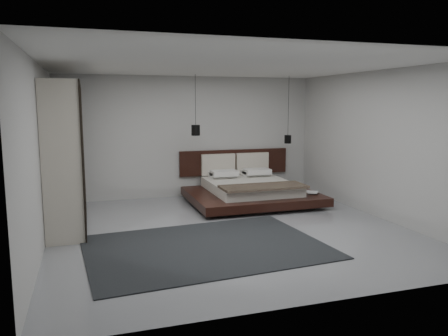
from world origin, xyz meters
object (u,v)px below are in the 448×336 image
object	(u,v)px
wardrobe	(65,155)
rug	(206,247)
bed	(250,189)
pendant_left	(196,130)
lattice_screen	(54,147)
pendant_right	(288,139)

from	to	relation	value
wardrobe	rug	world-z (taller)	wardrobe
bed	pendant_left	size ratio (longest dim) A/B	2.05
bed	pendant_left	distance (m)	1.77
bed	wardrobe	distance (m)	3.98
lattice_screen	rug	size ratio (longest dim) A/B	0.73
pendant_right	rug	distance (m)	4.45
pendant_left	lattice_screen	bearing A→B (deg)	177.69
bed	pendant_right	size ratio (longest dim) A/B	1.74
pendant_left	pendant_right	xyz separation A→B (m)	(2.23, -0.00, -0.24)
bed	wardrobe	bearing A→B (deg)	-169.56
lattice_screen	pendant_left	bearing A→B (deg)	-2.31
pendant_right	rug	world-z (taller)	pendant_right
lattice_screen	rug	xyz separation A→B (m)	(2.29, -3.25, -1.29)
lattice_screen	bed	xyz separation A→B (m)	(4.04, -0.54, -1.02)
pendant_left	pendant_right	bearing A→B (deg)	-0.00
bed	pendant_right	bearing A→B (deg)	20.72
pendant_left	pendant_right	world-z (taller)	same
pendant_left	wardrobe	size ratio (longest dim) A/B	0.51
lattice_screen	pendant_right	size ratio (longest dim) A/B	1.67
bed	pendant_left	world-z (taller)	pendant_left
bed	lattice_screen	bearing A→B (deg)	172.39
bed	pendant_right	world-z (taller)	pendant_right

